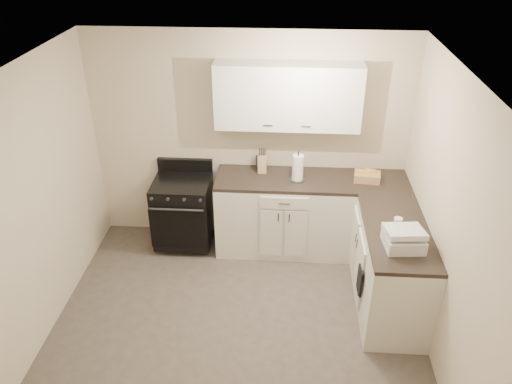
# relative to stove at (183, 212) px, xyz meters

# --- Properties ---
(floor) EXTENTS (3.60, 3.60, 0.00)m
(floor) POSITION_rel_stove_xyz_m (0.76, -1.48, -0.46)
(floor) COLOR #473F38
(floor) RESTS_ON ground
(ceiling) EXTENTS (3.60, 3.60, 0.00)m
(ceiling) POSITION_rel_stove_xyz_m (0.76, -1.48, 2.04)
(ceiling) COLOR white
(ceiling) RESTS_ON wall_back
(wall_back) EXTENTS (3.60, 0.00, 3.60)m
(wall_back) POSITION_rel_stove_xyz_m (0.76, 0.32, 0.79)
(wall_back) COLOR beige
(wall_back) RESTS_ON ground
(wall_right) EXTENTS (0.00, 3.60, 3.60)m
(wall_right) POSITION_rel_stove_xyz_m (2.56, -1.48, 0.79)
(wall_right) COLOR beige
(wall_right) RESTS_ON ground
(wall_left) EXTENTS (0.00, 3.60, 3.60)m
(wall_left) POSITION_rel_stove_xyz_m (-1.04, -1.48, 0.79)
(wall_left) COLOR beige
(wall_left) RESTS_ON ground
(base_cabinets_back) EXTENTS (1.55, 0.60, 0.90)m
(base_cabinets_back) POSITION_rel_stove_xyz_m (1.18, 0.02, -0.01)
(base_cabinets_back) COLOR silver
(base_cabinets_back) RESTS_ON floor
(base_cabinets_right) EXTENTS (0.60, 1.90, 0.90)m
(base_cabinets_right) POSITION_rel_stove_xyz_m (2.26, -0.63, -0.01)
(base_cabinets_right) COLOR silver
(base_cabinets_right) RESTS_ON floor
(countertop_back) EXTENTS (1.55, 0.60, 0.04)m
(countertop_back) POSITION_rel_stove_xyz_m (1.18, 0.02, 0.46)
(countertop_back) COLOR black
(countertop_back) RESTS_ON base_cabinets_back
(countertop_right) EXTENTS (0.60, 1.90, 0.04)m
(countertop_right) POSITION_rel_stove_xyz_m (2.26, -0.63, 0.46)
(countertop_right) COLOR black
(countertop_right) RESTS_ON base_cabinets_right
(upper_cabinets) EXTENTS (1.55, 0.30, 0.70)m
(upper_cabinets) POSITION_rel_stove_xyz_m (1.18, 0.18, 1.38)
(upper_cabinets) COLOR white
(upper_cabinets) RESTS_ON wall_back
(stove) EXTENTS (0.65, 0.56, 0.79)m
(stove) POSITION_rel_stove_xyz_m (0.00, 0.00, 0.00)
(stove) COLOR black
(stove) RESTS_ON floor
(knife_block) EXTENTS (0.10, 0.09, 0.21)m
(knife_block) POSITION_rel_stove_xyz_m (0.92, 0.15, 0.59)
(knife_block) COLOR #D8AD85
(knife_block) RESTS_ON countertop_back
(paper_towel) EXTENTS (0.16, 0.16, 0.30)m
(paper_towel) POSITION_rel_stove_xyz_m (1.32, -0.00, 0.63)
(paper_towel) COLOR white
(paper_towel) RESTS_ON countertop_back
(soap_bottle) EXTENTS (0.07, 0.07, 0.19)m
(soap_bottle) POSITION_rel_stove_xyz_m (1.34, -0.02, 0.58)
(soap_bottle) COLOR green
(soap_bottle) RESTS_ON countertop_back
(picture_frame) EXTENTS (0.12, 0.07, 0.15)m
(picture_frame) POSITION_rel_stove_xyz_m (0.90, 0.28, 0.55)
(picture_frame) COLOR black
(picture_frame) RESTS_ON countertop_back
(wicker_basket) EXTENTS (0.30, 0.23, 0.09)m
(wicker_basket) POSITION_rel_stove_xyz_m (2.09, 0.03, 0.53)
(wicker_basket) COLOR tan
(wicker_basket) RESTS_ON countertop_right
(countertop_grill) EXTENTS (0.36, 0.34, 0.12)m
(countertop_grill) POSITION_rel_stove_xyz_m (2.25, -1.19, 0.54)
(countertop_grill) COLOR silver
(countertop_grill) RESTS_ON countertop_right
(glass_jar) EXTENTS (0.08, 0.08, 0.13)m
(glass_jar) POSITION_rel_stove_xyz_m (2.25, -0.93, 0.55)
(glass_jar) COLOR silver
(glass_jar) RESTS_ON countertop_right
(oven_mitt_near) EXTENTS (0.02, 0.16, 0.28)m
(oven_mitt_near) POSITION_rel_stove_xyz_m (1.94, -1.13, 0.01)
(oven_mitt_near) COLOR black
(oven_mitt_near) RESTS_ON base_cabinets_right
(oven_mitt_far) EXTENTS (0.02, 0.16, 0.28)m
(oven_mitt_far) POSITION_rel_stove_xyz_m (1.94, -1.07, -0.03)
(oven_mitt_far) COLOR black
(oven_mitt_far) RESTS_ON base_cabinets_right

